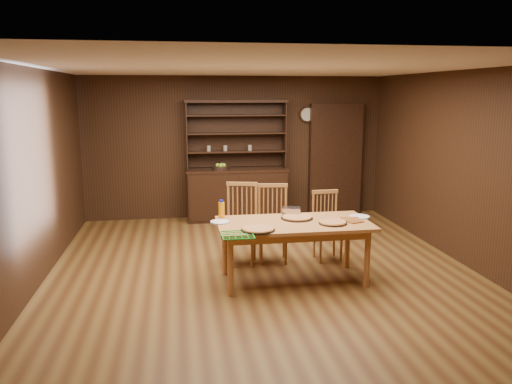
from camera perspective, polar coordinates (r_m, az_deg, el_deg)
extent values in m
plane|color=brown|center=(6.66, 0.68, -8.88)|extent=(6.00, 6.00, 0.00)
plane|color=white|center=(6.26, 0.74, 14.05)|extent=(6.00, 6.00, 0.00)
plane|color=#331E10|center=(9.28, -2.40, 5.10)|extent=(5.50, 0.00, 5.50)
plane|color=#331E10|center=(3.48, 9.04, -5.49)|extent=(5.50, 0.00, 5.50)
plane|color=#331E10|center=(6.47, -24.05, 1.44)|extent=(0.00, 6.00, 6.00)
plane|color=#331E10|center=(7.31, 22.50, 2.58)|extent=(0.00, 6.00, 6.00)
cube|color=black|center=(9.16, -2.17, -0.37)|extent=(1.80, 0.50, 0.90)
cube|color=black|center=(9.07, -2.19, 2.54)|extent=(1.84, 0.52, 0.04)
cube|color=black|center=(9.23, -2.39, 6.62)|extent=(1.80, 0.02, 1.20)
cube|color=black|center=(9.02, -7.94, 6.42)|extent=(0.02, 0.32, 1.20)
cube|color=black|center=(9.22, 3.25, 6.61)|extent=(0.02, 0.32, 1.20)
cube|color=black|center=(9.05, -2.31, 10.34)|extent=(1.84, 0.34, 0.05)
cylinder|color=gray|center=(9.06, -5.43, 4.99)|extent=(0.07, 0.07, 0.10)
cylinder|color=gray|center=(9.08, -3.53, 5.03)|extent=(0.07, 0.07, 0.10)
cube|color=black|center=(9.62, 9.03, 3.69)|extent=(1.00, 0.18, 2.10)
cylinder|color=black|center=(9.45, 5.86, 8.81)|extent=(0.30, 0.04, 0.30)
cylinder|color=beige|center=(9.42, 5.90, 8.80)|extent=(0.24, 0.01, 0.24)
cube|color=#CA7E46|center=(6.10, 4.35, -3.64)|extent=(1.86, 0.93, 0.04)
cylinder|color=#CA7E46|center=(5.75, -2.93, -8.48)|extent=(0.07, 0.07, 0.71)
cylinder|color=#CA7E46|center=(6.41, -3.60, -6.37)|extent=(0.07, 0.07, 0.71)
cylinder|color=#CA7E46|center=(6.12, 12.59, -7.49)|extent=(0.07, 0.07, 0.71)
cylinder|color=#CA7E46|center=(6.75, 10.41, -5.63)|extent=(0.07, 0.07, 0.71)
cube|color=#A36F38|center=(6.79, -1.77, -4.40)|extent=(0.54, 0.53, 0.04)
cylinder|color=#A36F38|center=(6.73, -3.38, -6.70)|extent=(0.04, 0.04, 0.44)
cylinder|color=#A36F38|center=(7.04, -2.98, -5.90)|extent=(0.04, 0.04, 0.44)
cylinder|color=#A36F38|center=(6.69, -0.46, -6.79)|extent=(0.04, 0.04, 0.44)
cylinder|color=#A36F38|center=(7.00, -0.19, -5.98)|extent=(0.04, 0.04, 0.44)
cube|color=#A36F38|center=(6.83, -1.61, 0.93)|extent=(0.42, 0.14, 0.05)
cube|color=#A36F38|center=(6.87, 1.96, -4.36)|extent=(0.49, 0.47, 0.04)
cylinder|color=#A36F38|center=(6.78, 0.62, -6.63)|extent=(0.04, 0.04, 0.43)
cylinder|color=#A36F38|center=(7.07, 0.53, -5.85)|extent=(0.04, 0.04, 0.43)
cylinder|color=#A36F38|center=(6.80, 3.43, -6.60)|extent=(0.04, 0.04, 0.43)
cylinder|color=#A36F38|center=(7.09, 3.22, -5.83)|extent=(0.04, 0.04, 0.43)
cube|color=#A36F38|center=(6.90, 1.91, 0.76)|extent=(0.42, 0.09, 0.05)
cube|color=#A36F38|center=(7.01, 8.22, -4.51)|extent=(0.41, 0.39, 0.04)
cylinder|color=#A36F38|center=(6.90, 7.38, -6.59)|extent=(0.03, 0.03, 0.38)
cylinder|color=#A36F38|center=(7.15, 6.65, -5.92)|extent=(0.03, 0.03, 0.38)
cylinder|color=#A36F38|center=(7.00, 9.72, -6.40)|extent=(0.03, 0.03, 0.38)
cylinder|color=#A36F38|center=(7.25, 8.92, -5.75)|extent=(0.03, 0.03, 0.38)
cube|color=#A36F38|center=(7.04, 7.90, 0.04)|extent=(0.38, 0.05, 0.05)
cylinder|color=black|center=(5.72, 0.23, -4.36)|extent=(0.39, 0.39, 0.01)
cylinder|color=tan|center=(5.72, 0.23, -4.21)|extent=(0.36, 0.36, 0.02)
torus|color=#DB8C4E|center=(5.72, 0.23, -4.21)|extent=(0.37, 0.37, 0.03)
cylinder|color=black|center=(6.07, 8.76, -3.56)|extent=(0.34, 0.34, 0.01)
cylinder|color=tan|center=(6.07, 8.77, -3.42)|extent=(0.31, 0.31, 0.02)
torus|color=#DB8C4E|center=(6.07, 8.77, -3.42)|extent=(0.32, 0.32, 0.03)
cylinder|color=black|center=(6.27, 4.70, -3.00)|extent=(0.40, 0.40, 0.01)
cylinder|color=tan|center=(6.26, 4.71, -2.87)|extent=(0.36, 0.36, 0.02)
torus|color=#DB8C4E|center=(6.26, 4.71, -2.87)|extent=(0.37, 0.37, 0.03)
cylinder|color=white|center=(6.08, -4.12, -3.42)|extent=(0.24, 0.24, 0.01)
torus|color=#2F378E|center=(6.08, -4.12, -3.40)|extent=(0.25, 0.25, 0.01)
cylinder|color=white|center=(6.45, 11.73, -2.77)|extent=(0.26, 0.26, 0.01)
torus|color=#2F378E|center=(6.45, 11.73, -2.75)|extent=(0.26, 0.26, 0.01)
cube|color=silver|center=(6.46, 4.06, -2.18)|extent=(0.27, 0.22, 0.09)
cylinder|color=orange|center=(6.24, -3.96, -2.11)|extent=(0.08, 0.08, 0.21)
cylinder|color=#1419A9|center=(6.22, -3.97, -1.04)|extent=(0.04, 0.04, 0.03)
cube|color=red|center=(6.21, 11.07, -3.28)|extent=(0.24, 0.24, 0.01)
cube|color=red|center=(6.28, 10.79, -3.10)|extent=(0.25, 0.25, 0.02)
cylinder|color=black|center=(8.99, -4.08, 2.76)|extent=(0.30, 0.30, 0.06)
sphere|color=#A5D338|center=(8.98, -4.40, 3.06)|extent=(0.08, 0.08, 0.08)
sphere|color=#A5D338|center=(9.01, -3.91, 3.10)|extent=(0.08, 0.08, 0.08)
sphere|color=#A5D338|center=(8.93, -4.06, 3.03)|extent=(0.08, 0.08, 0.08)
sphere|color=#A5D338|center=(8.97, -3.69, 3.06)|extent=(0.08, 0.08, 0.08)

